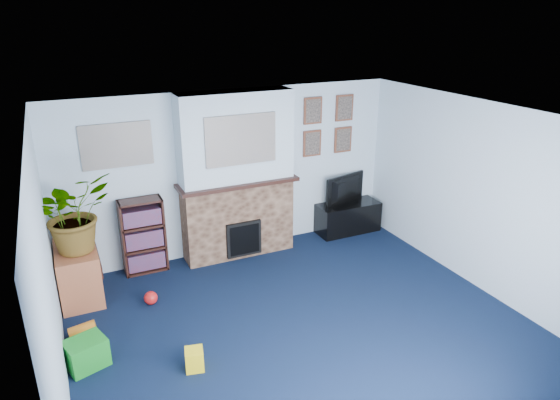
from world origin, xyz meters
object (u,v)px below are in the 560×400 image
tv_stand (348,218)px  bookshelf (143,237)px  television (348,190)px  sideboard (78,272)px

tv_stand → bookshelf: size_ratio=0.98×
television → sideboard: 4.15m
bookshelf → sideboard: size_ratio=1.21×
tv_stand → sideboard: size_ratio=1.18×
television → sideboard: size_ratio=0.92×
television → sideboard: television is taller
bookshelf → television: bearing=-1.0°
sideboard → tv_stand: bearing=3.9°
tv_stand → sideboard: sideboard is taller
television → bookshelf: bookshelf is taller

